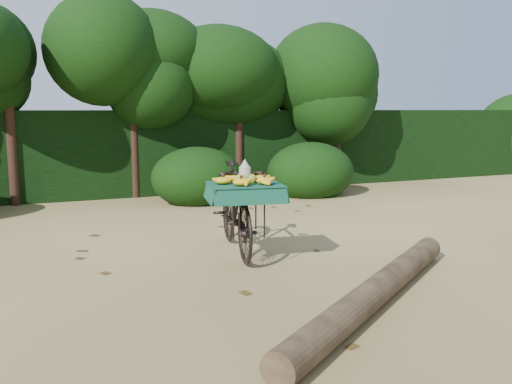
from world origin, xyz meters
name	(u,v)px	position (x,y,z in m)	size (l,w,h in m)	color
ground	(179,271)	(0.00, 0.00, 0.00)	(80.00, 80.00, 0.00)	tan
vendor_bicycle	(236,207)	(0.89, 0.50, 0.59)	(1.01, 2.00, 1.17)	black
fallen_log	(377,291)	(1.45, -1.75, 0.14)	(0.27, 0.27, 3.74)	brown
hedge_backdrop	(104,152)	(0.00, 6.30, 0.90)	(26.00, 1.80, 1.80)	black
tree_row	(73,100)	(-0.65, 5.50, 2.00)	(14.50, 2.00, 4.00)	black
bush_clumps	(146,183)	(0.50, 4.30, 0.45)	(8.80, 1.70, 0.90)	black
leaf_litter	(166,257)	(0.00, 0.65, 0.01)	(7.00, 7.30, 0.01)	#483513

